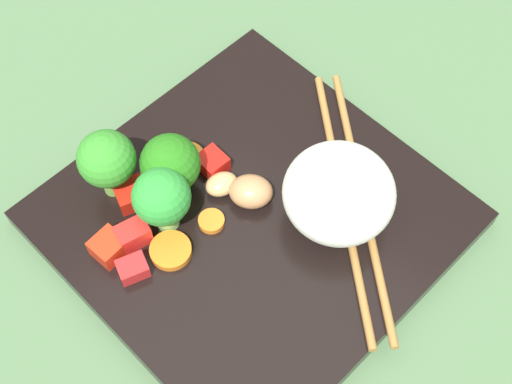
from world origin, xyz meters
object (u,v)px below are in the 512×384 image
(square_plate, at_px, (252,218))
(rice_mound, at_px, (339,193))
(broccoli_floret_1, at_px, (162,198))
(carrot_slice_1, at_px, (186,160))
(chopstick_pair, at_px, (352,199))

(square_plate, distance_m, rice_mound, 0.08)
(rice_mound, relative_size, broccoli_floret_1, 1.39)
(carrot_slice_1, relative_size, chopstick_pair, 0.15)
(broccoli_floret_1, relative_size, chopstick_pair, 0.31)
(broccoli_floret_1, bearing_deg, rice_mound, 45.01)
(carrot_slice_1, bearing_deg, rice_mound, 20.00)
(square_plate, distance_m, carrot_slice_1, 0.07)
(broccoli_floret_1, bearing_deg, chopstick_pair, 49.69)
(rice_mound, height_order, broccoli_floret_1, rice_mound)
(chopstick_pair, bearing_deg, carrot_slice_1, 68.28)
(square_plate, bearing_deg, chopstick_pair, 50.32)
(rice_mound, distance_m, broccoli_floret_1, 0.13)
(rice_mound, bearing_deg, carrot_slice_1, -160.00)
(square_plate, height_order, chopstick_pair, chopstick_pair)
(square_plate, height_order, broccoli_floret_1, broccoli_floret_1)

